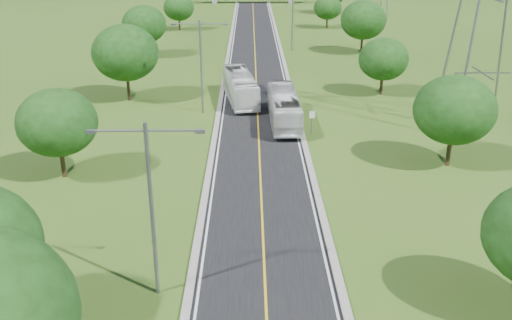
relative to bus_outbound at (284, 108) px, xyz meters
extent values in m
plane|color=#315117|center=(-2.66, 18.71, -1.71)|extent=(260.00, 260.00, 0.00)
cube|color=black|center=(-2.66, 24.71, -1.68)|extent=(8.00, 150.00, 0.06)
cube|color=gray|center=(-6.91, 24.71, -1.60)|extent=(0.50, 150.00, 0.22)
cube|color=gray|center=(1.59, 24.71, -1.60)|extent=(0.50, 150.00, 0.22)
cylinder|color=slate|center=(2.54, -3.29, -0.51)|extent=(0.08, 0.08, 2.40)
cube|color=white|center=(2.54, -3.32, 0.29)|extent=(0.55, 0.04, 0.70)
cylinder|color=slate|center=(-8.66, -29.29, 3.29)|extent=(0.22, 0.22, 10.00)
cylinder|color=slate|center=(-10.06, -29.29, 7.89)|extent=(2.80, 0.12, 0.12)
cylinder|color=slate|center=(-7.26, -29.29, 7.89)|extent=(2.80, 0.12, 0.12)
cube|color=slate|center=(-11.36, -29.29, 7.84)|extent=(0.50, 0.25, 0.18)
cube|color=slate|center=(-5.96, -29.29, 7.84)|extent=(0.50, 0.25, 0.18)
cylinder|color=slate|center=(-8.66, 3.71, 3.29)|extent=(0.22, 0.22, 10.00)
cylinder|color=slate|center=(-10.06, 3.71, 7.89)|extent=(2.80, 0.12, 0.12)
cylinder|color=slate|center=(-7.26, 3.71, 7.89)|extent=(2.80, 0.12, 0.12)
cube|color=slate|center=(-11.36, 3.71, 7.84)|extent=(0.50, 0.25, 0.18)
cube|color=slate|center=(-5.96, 3.71, 7.84)|extent=(0.50, 0.25, 0.18)
cylinder|color=slate|center=(3.34, 36.71, 3.29)|extent=(0.22, 0.22, 10.00)
cylinder|color=black|center=(-18.66, -13.29, -0.36)|extent=(0.36, 0.36, 2.70)
ellipsoid|color=#18370F|center=(-18.66, -13.29, 2.94)|extent=(6.30, 6.30, 5.36)
cylinder|color=black|center=(-17.66, 8.71, -0.09)|extent=(0.36, 0.36, 3.24)
ellipsoid|color=#18370F|center=(-17.66, 8.71, 3.87)|extent=(7.56, 7.56, 6.43)
cylinder|color=black|center=(-19.66, 32.71, -0.27)|extent=(0.36, 0.36, 2.88)
ellipsoid|color=#18370F|center=(-19.66, 32.71, 3.25)|extent=(6.72, 6.72, 5.71)
cylinder|color=black|center=(-17.16, 56.71, -0.45)|extent=(0.36, 0.36, 2.52)
ellipsoid|color=#18370F|center=(-17.16, 56.71, 2.63)|extent=(5.88, 5.88, 5.00)
cylinder|color=black|center=(13.34, -11.29, -0.27)|extent=(0.36, 0.36, 2.88)
ellipsoid|color=#18370F|center=(13.34, -11.29, 3.25)|extent=(6.72, 6.72, 5.71)
cylinder|color=black|center=(12.34, 10.71, -0.45)|extent=(0.36, 0.36, 2.52)
ellipsoid|color=#18370F|center=(12.34, 10.71, 2.63)|extent=(5.88, 5.88, 5.00)
cylinder|color=black|center=(14.34, 34.71, -0.18)|extent=(0.36, 0.36, 3.06)
ellipsoid|color=#18370F|center=(14.34, 34.71, 3.56)|extent=(7.14, 7.14, 6.07)
cylinder|color=black|center=(11.84, 58.71, -0.54)|extent=(0.36, 0.36, 2.34)
ellipsoid|color=#18370F|center=(11.84, 58.71, 2.32)|extent=(5.46, 5.46, 4.64)
cylinder|color=black|center=(15.34, 78.71, -0.36)|extent=(0.36, 0.36, 2.70)
imported|color=silver|center=(0.00, 0.00, 0.00)|extent=(3.01, 11.91, 3.30)
imported|color=white|center=(-4.61, 8.15, 0.01)|extent=(4.55, 12.20, 3.32)
camera|label=1|loc=(-3.47, -55.95, 17.29)|focal=40.00mm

